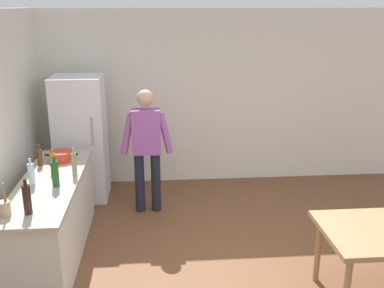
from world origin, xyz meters
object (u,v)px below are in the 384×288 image
at_px(refrigerator, 81,139).
at_px(cooking_pot, 61,156).
at_px(person, 147,143).
at_px(bottle_vinegar_tall, 74,164).
at_px(bottle_water_clear, 31,174).
at_px(utensil_jar, 4,208).
at_px(bottle_wine_green, 55,173).
at_px(bottle_oil_amber, 53,162).
at_px(bottle_beer_brown, 40,157).
at_px(bottle_wine_dark, 27,199).

distance_m(refrigerator, cooking_pot, 0.94).
height_order(person, bottle_vinegar_tall, person).
distance_m(person, bottle_water_clear, 1.66).
distance_m(utensil_jar, bottle_wine_green, 0.74).
bearing_deg(bottle_vinegar_tall, cooking_pot, 115.60).
bearing_deg(bottle_oil_amber, refrigerator, 85.34).
bearing_deg(utensil_jar, bottle_beer_brown, 90.04).
bearing_deg(person, refrigerator, 149.77).
distance_m(person, cooking_pot, 1.11).
bearing_deg(refrigerator, cooking_pot, -95.60).
bearing_deg(bottle_water_clear, bottle_beer_brown, 95.62).
distance_m(cooking_pot, bottle_beer_brown, 0.27).
relative_size(utensil_jar, bottle_water_clear, 1.07).
relative_size(bottle_vinegar_tall, bottle_water_clear, 1.07).
bearing_deg(bottle_beer_brown, bottle_water_clear, -84.38).
xyz_separation_m(refrigerator, bottle_water_clear, (-0.25, -1.71, 0.13)).
height_order(bottle_wine_green, bottle_vinegar_tall, bottle_wine_green).
bearing_deg(bottle_oil_amber, bottle_wine_green, -75.13).
bearing_deg(person, bottle_water_clear, -136.18).
bearing_deg(bottle_wine_dark, bottle_beer_brown, 98.77).
bearing_deg(cooking_pot, bottle_oil_amber, -92.35).
xyz_separation_m(person, bottle_beer_brown, (-1.26, -0.54, 0.03)).
bearing_deg(bottle_wine_dark, bottle_vinegar_tall, 74.42).
xyz_separation_m(utensil_jar, bottle_water_clear, (0.06, 0.72, 0.05)).
relative_size(refrigerator, bottle_wine_dark, 5.29).
bearing_deg(cooking_pot, bottle_wine_green, -82.94).
distance_m(person, bottle_wine_green, 1.53).
distance_m(person, bottle_beer_brown, 1.37).
relative_size(bottle_water_clear, bottle_oil_amber, 1.07).
xyz_separation_m(utensil_jar, bottle_wine_green, (0.32, 0.67, 0.07)).
bearing_deg(bottle_beer_brown, bottle_vinegar_tall, -37.74).
relative_size(bottle_beer_brown, bottle_wine_green, 0.76).
relative_size(refrigerator, bottle_water_clear, 6.00).
bearing_deg(bottle_oil_amber, person, 35.85).
bearing_deg(utensil_jar, person, 56.09).
bearing_deg(bottle_oil_amber, cooking_pot, 87.65).
xyz_separation_m(bottle_wine_dark, bottle_water_clear, (-0.14, 0.69, -0.02)).
height_order(bottle_beer_brown, bottle_wine_green, bottle_wine_green).
relative_size(utensil_jar, bottle_vinegar_tall, 1.00).
height_order(utensil_jar, bottle_oil_amber, utensil_jar).
relative_size(utensil_jar, bottle_wine_dark, 0.94).
bearing_deg(bottle_water_clear, cooking_pot, 78.33).
bearing_deg(bottle_oil_amber, utensil_jar, -100.35).
distance_m(cooking_pot, bottle_wine_dark, 1.47).
relative_size(bottle_beer_brown, bottle_oil_amber, 0.93).
height_order(cooking_pot, bottle_wine_green, bottle_wine_green).
bearing_deg(refrigerator, bottle_vinegar_tall, -83.91).
bearing_deg(bottle_water_clear, bottle_oil_amber, 69.74).
xyz_separation_m(cooking_pot, bottle_water_clear, (-0.16, -0.77, 0.07)).
relative_size(person, bottle_vinegar_tall, 5.31).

